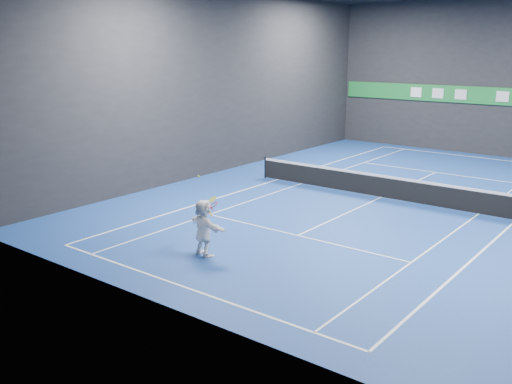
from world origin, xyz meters
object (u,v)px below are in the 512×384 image
Objects in this scene: player at (204,228)px; tennis_racket at (213,206)px; tennis_net at (381,185)px; tennis_ball at (198,176)px.

tennis_racket reaches higher than player.
tennis_racket reaches higher than tennis_net.
player is 27.77× the size of tennis_ball.
player is 1.60m from tennis_ball.
player is 9.85m from tennis_net.
tennis_racket is (0.35, 0.05, 0.75)m from player.
tennis_ball reaches higher than tennis_net.
tennis_ball reaches higher than player.
tennis_net is at bearing 81.18° from tennis_ball.
tennis_racket is (0.60, -0.03, -0.82)m from tennis_ball.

